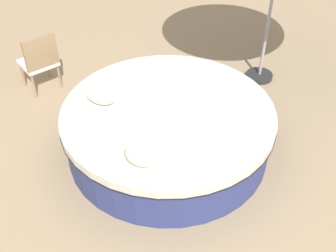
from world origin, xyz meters
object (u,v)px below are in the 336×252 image
Objects in this scene: patio_chair at (40,59)px; round_bed at (168,129)px; throw_pillow_1 at (143,153)px; throw_pillow_0 at (100,96)px.

round_bed is at bearing -74.26° from patio_chair.
throw_pillow_1 reaches higher than round_bed.
patio_chair is (2.80, -0.77, -0.21)m from throw_pillow_1.
throw_pillow_0 is 1.06× the size of throw_pillow_1.
round_bed is 1.03m from throw_pillow_1.
patio_chair is at bearing 2.56° from round_bed.
round_bed is 2.46m from patio_chair.
throw_pillow_0 is at bearing -22.93° from throw_pillow_1.
throw_pillow_1 is (-1.16, 0.49, 0.03)m from throw_pillow_0.
patio_chair is (2.45, 0.11, 0.22)m from round_bed.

